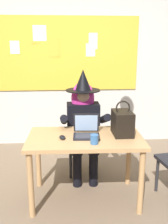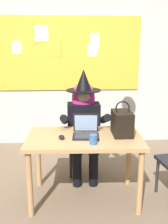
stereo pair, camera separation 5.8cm
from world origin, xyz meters
name	(u,v)px [view 1 (the left image)]	position (x,y,z in m)	size (l,w,h in m)	color
ground_plane	(70,204)	(0.00, 0.00, 0.00)	(24.00, 24.00, 0.00)	#75604C
wall_back_bulletin	(66,57)	(0.00, 1.92, 1.50)	(5.52, 2.00, 2.97)	beige
desk_main	(85,146)	(0.17, 0.11, 0.64)	(1.25, 0.75, 0.75)	tan
chair_at_desk	(83,136)	(0.20, 0.82, 0.50)	(0.44, 0.44, 0.89)	black
person_costumed	(83,118)	(0.20, 0.70, 0.78)	(0.59, 0.68, 1.40)	black
laptop	(86,131)	(0.19, 0.14, 0.80)	(0.30, 0.29, 0.23)	black
computer_mouse	(62,137)	(-0.07, 0.06, 0.76)	(0.06, 0.10, 0.03)	black
handbag	(122,123)	(0.58, 0.14, 0.88)	(0.20, 0.30, 0.38)	black
coffee_mug	(94,139)	(0.25, -0.10, 0.79)	(0.08, 0.08, 0.10)	#336099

